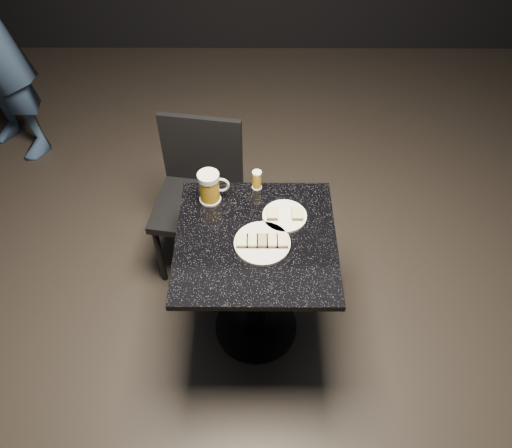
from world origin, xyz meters
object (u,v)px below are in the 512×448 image
(plate_large, at_px, (262,243))
(beer_mug, at_px, (210,187))
(chair, at_px, (199,190))
(table, at_px, (256,271))
(plate_small, at_px, (285,216))
(beer_tumbler, at_px, (257,180))

(plate_large, bearing_deg, beer_mug, 131.27)
(plate_large, xyz_separation_m, chair, (-0.34, 0.59, -0.25))
(plate_large, height_order, beer_mug, beer_mug)
(table, xyz_separation_m, chair, (-0.31, 0.56, -0.00))
(beer_mug, bearing_deg, plate_large, -48.73)
(plate_large, height_order, table, plate_large)
(plate_small, xyz_separation_m, beer_mug, (-0.34, 0.11, 0.07))
(plate_small, xyz_separation_m, beer_tumbler, (-0.13, 0.19, 0.04))
(table, bearing_deg, plate_small, 44.14)
(table, xyz_separation_m, beer_mug, (-0.21, 0.24, 0.32))
(plate_small, bearing_deg, beer_tumbler, 122.88)
(plate_small, relative_size, beer_mug, 1.26)
(plate_small, height_order, beer_tumbler, beer_tumbler)
(plate_large, relative_size, table, 0.32)
(beer_tumbler, relative_size, chair, 0.11)
(beer_mug, bearing_deg, table, -48.33)
(plate_small, relative_size, beer_tumbler, 2.03)
(plate_small, bearing_deg, beer_mug, 161.68)
(plate_small, bearing_deg, chair, 135.63)
(table, height_order, beer_tumbler, beer_tumbler)
(table, xyz_separation_m, beer_tumbler, (0.00, 0.32, 0.29))
(beer_tumbler, bearing_deg, table, -90.53)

